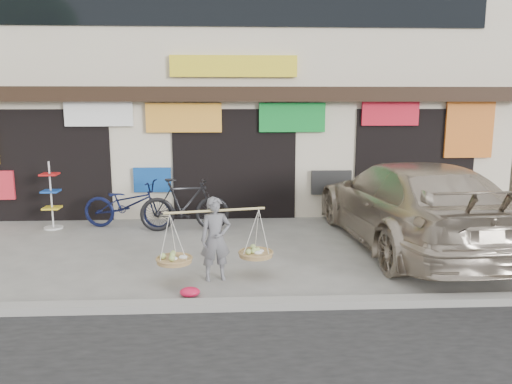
{
  "coord_description": "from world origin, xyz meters",
  "views": [
    {
      "loc": [
        -0.08,
        -8.67,
        2.93
      ],
      "look_at": [
        0.4,
        0.9,
        1.15
      ],
      "focal_mm": 35.0,
      "sensor_mm": 36.0,
      "label": 1
    }
  ],
  "objects_px": {
    "street_vendor": "(216,243)",
    "suv": "(409,204)",
    "bike_1": "(185,205)",
    "display_rack": "(52,202)",
    "bike_0": "(128,204)"
  },
  "relations": [
    {
      "from": "display_rack",
      "to": "bike_0",
      "type": "bearing_deg",
      "value": -0.69
    },
    {
      "from": "bike_0",
      "to": "display_rack",
      "type": "distance_m",
      "value": 1.73
    },
    {
      "from": "street_vendor",
      "to": "bike_0",
      "type": "relative_size",
      "value": 0.89
    },
    {
      "from": "suv",
      "to": "bike_1",
      "type": "bearing_deg",
      "value": -20.99
    },
    {
      "from": "suv",
      "to": "display_rack",
      "type": "relative_size",
      "value": 3.93
    },
    {
      "from": "bike_0",
      "to": "display_rack",
      "type": "relative_size",
      "value": 1.36
    },
    {
      "from": "street_vendor",
      "to": "display_rack",
      "type": "distance_m",
      "value": 5.19
    },
    {
      "from": "street_vendor",
      "to": "suv",
      "type": "distance_m",
      "value": 4.23
    },
    {
      "from": "bike_0",
      "to": "display_rack",
      "type": "bearing_deg",
      "value": 99.5
    },
    {
      "from": "bike_1",
      "to": "street_vendor",
      "type": "bearing_deg",
      "value": -170.36
    },
    {
      "from": "street_vendor",
      "to": "suv",
      "type": "xyz_separation_m",
      "value": [
        3.84,
        1.77,
        0.24
      ]
    },
    {
      "from": "street_vendor",
      "to": "bike_1",
      "type": "bearing_deg",
      "value": 92.74
    },
    {
      "from": "street_vendor",
      "to": "suv",
      "type": "height_order",
      "value": "suv"
    },
    {
      "from": "bike_1",
      "to": "suv",
      "type": "relative_size",
      "value": 0.33
    },
    {
      "from": "bike_0",
      "to": "bike_1",
      "type": "relative_size",
      "value": 1.06
    }
  ]
}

